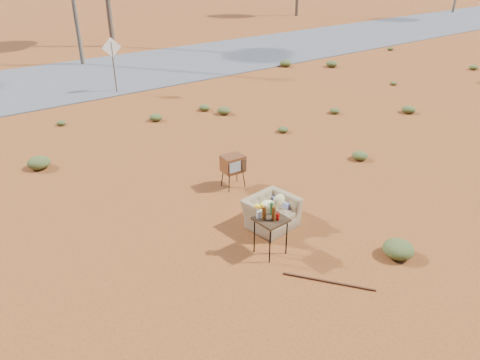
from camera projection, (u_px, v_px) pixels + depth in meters
ground at (278, 243)px, 9.58m from camera, size 140.00×140.00×0.00m
highway at (57, 82)px, 20.40m from camera, size 140.00×7.00×0.04m
armchair at (273, 208)px, 10.02m from camera, size 1.26×0.91×0.89m
tv_unit at (233, 164)px, 11.47m from camera, size 0.55×0.46×0.85m
side_table at (268, 217)px, 8.90m from camera, size 0.59×0.59×1.11m
rusty_bar at (329, 282)px, 8.46m from camera, size 1.05×1.35×0.04m
road_sign at (112, 55)px, 18.34m from camera, size 0.78×0.06×2.19m
scrub_patch at (146, 170)px, 12.27m from camera, size 17.49×8.07×0.33m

